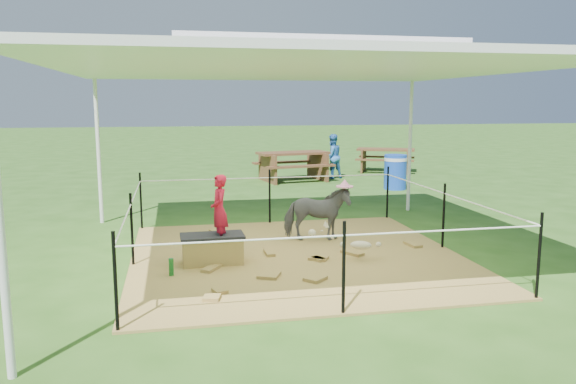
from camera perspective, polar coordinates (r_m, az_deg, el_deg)
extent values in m
plane|color=#2D5919|center=(8.06, 0.86, -6.65)|extent=(90.00, 90.00, 0.00)
cube|color=brown|center=(8.05, 0.86, -6.54)|extent=(4.60, 4.60, 0.03)
cylinder|color=silver|center=(10.69, -18.70, 3.87)|extent=(0.07, 0.07, 2.60)
cylinder|color=silver|center=(11.59, 12.28, 4.51)|extent=(0.07, 0.07, 2.60)
cube|color=white|center=(7.77, 0.91, 12.45)|extent=(6.30, 6.30, 0.08)
cube|color=white|center=(7.78, 0.91, 13.55)|extent=(3.30, 3.30, 0.22)
cylinder|color=black|center=(9.98, -14.72, -0.93)|extent=(0.04, 0.04, 1.00)
cylinder|color=black|center=(10.10, -1.88, -0.51)|extent=(0.04, 0.04, 1.00)
cylinder|color=black|center=(10.71, 10.08, -0.10)|extent=(0.04, 0.04, 1.00)
cylinder|color=black|center=(7.78, -15.58, -3.76)|extent=(0.04, 0.04, 1.00)
cylinder|color=black|center=(8.69, 15.53, -2.42)|extent=(0.04, 0.04, 1.00)
cylinder|color=black|center=(5.61, -17.13, -8.80)|extent=(0.04, 0.04, 1.00)
cylinder|color=black|center=(5.83, 5.68, -7.77)|extent=(0.04, 0.04, 1.00)
cylinder|color=black|center=(6.82, 24.15, -6.02)|extent=(0.04, 0.04, 1.00)
cylinder|color=white|center=(10.05, -1.89, 1.46)|extent=(4.50, 0.02, 0.02)
cylinder|color=white|center=(5.73, 5.74, -4.42)|extent=(4.50, 0.02, 0.02)
cylinder|color=white|center=(8.63, 15.63, -0.14)|extent=(0.02, 4.50, 0.02)
cylinder|color=white|center=(7.71, -15.69, -1.22)|extent=(0.02, 4.50, 0.02)
cube|color=#AA7D3D|center=(7.69, -7.67, -5.90)|extent=(0.80, 0.42, 0.35)
cube|color=black|center=(7.64, -7.70, -4.47)|extent=(0.86, 0.46, 0.04)
imported|color=red|center=(7.55, -7.02, -1.09)|extent=(0.24, 0.35, 0.95)
cylinder|color=#176B22|center=(7.26, -11.78, -7.47)|extent=(0.06, 0.06, 0.22)
imported|color=#454549|center=(8.80, 2.95, -2.21)|extent=(1.08, 0.62, 0.86)
cylinder|color=#FC92C2|center=(8.72, 2.97, 0.97)|extent=(0.27, 0.27, 0.12)
cylinder|color=blue|center=(14.49, 10.84, 2.01)|extent=(0.75, 0.75, 0.88)
cube|color=#512E1B|center=(15.77, 0.51, 2.63)|extent=(2.17, 1.73, 0.82)
cube|color=#50321B|center=(18.07, 9.87, 3.20)|extent=(2.16, 1.92, 0.74)
imported|color=#3477C6|center=(16.27, 4.50, 3.63)|extent=(0.74, 0.65, 1.28)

